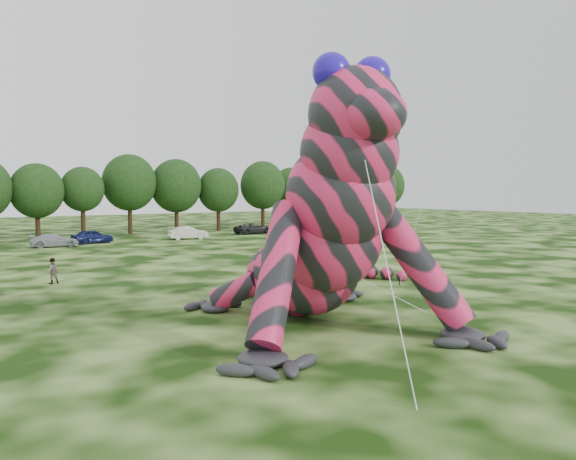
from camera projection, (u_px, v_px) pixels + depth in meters
The scene contains 21 objects.
ground at pixel (454, 338), 21.74m from camera, with size 240.00×240.00×0.00m, color #16330A.
inflatable_gecko at pixel (297, 198), 25.81m from camera, with size 18.14×21.54×10.77m, color #DA2357, non-canonical shape.
tree_8 at pixel (37, 201), 65.77m from camera, with size 6.14×5.53×8.94m, color black, non-canonical shape.
tree_9 at pixel (83, 202), 69.07m from camera, with size 5.27×4.74×8.68m, color black, non-canonical shape.
tree_10 at pixel (130, 194), 73.62m from camera, with size 7.09×6.38×10.50m, color black, non-canonical shape.
tree_11 at pixel (176, 196), 76.94m from camera, with size 7.01×6.31×10.07m, color black, non-canonical shape.
tree_12 at pixel (218, 199), 80.14m from camera, with size 5.99×5.39×8.97m, color black, non-canonical shape.
tree_13 at pixel (263, 195), 83.64m from camera, with size 6.83×6.15×10.13m, color black, non-canonical shape.
tree_14 at pixel (291, 197), 88.57m from camera, with size 6.82×6.14×9.40m, color black, non-canonical shape.
tree_15 at pixel (320, 196), 90.63m from camera, with size 7.17×6.45×9.63m, color black, non-canonical shape.
tree_16 at pixel (346, 197), 95.91m from camera, with size 6.26×5.63×9.37m, color black, non-canonical shape.
tree_17 at pixel (385, 194), 97.35m from camera, with size 6.98×6.28×10.30m, color black, non-canonical shape.
car_3 at pixel (54, 240), 56.92m from camera, with size 1.91×4.69×1.36m, color #9DA2A7.
car_4 at pixel (92, 236), 60.91m from camera, with size 1.79×4.45×1.52m, color #141B53.
car_5 at pixel (188, 233), 66.03m from camera, with size 1.60×4.58×1.51m, color silver.
car_6 at pixel (253, 228), 74.60m from camera, with size 2.35×5.10×1.42m, color black.
car_7 at pixel (311, 227), 76.88m from camera, with size 2.07×5.08×1.47m, color silver.
spectator_3 at pixel (299, 238), 58.22m from camera, with size 1.01×0.42×1.72m, color gray.
spectator_2 at pixel (279, 239), 55.87m from camera, with size 1.18×0.68×1.83m, color gray.
spectator_1 at pixel (52, 271), 34.42m from camera, with size 0.77×0.60×1.59m, color gray.
spectator_5 at pixel (273, 258), 40.23m from camera, with size 1.65×0.53×1.78m, color gray.
Camera 1 is at (-17.48, -13.92, 5.70)m, focal length 35.00 mm.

